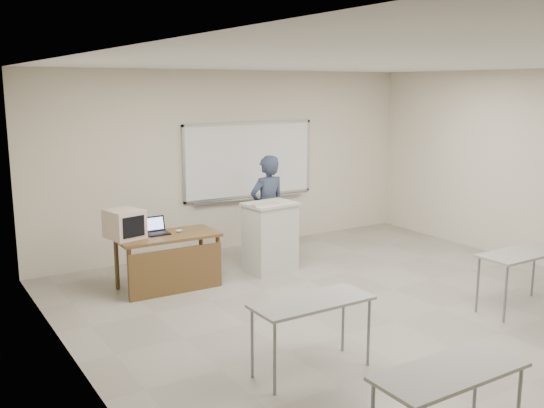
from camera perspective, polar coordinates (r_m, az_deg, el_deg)
floor at (r=7.46m, az=11.59°, el=-10.80°), size 7.00×8.00×0.01m
whiteboard at (r=10.38m, az=-2.13°, el=4.06°), size 2.48×0.10×1.31m
student_desks at (r=6.39m, az=20.29°, el=-8.59°), size 4.40×2.20×0.73m
instructor_desk at (r=8.34m, az=-9.53°, el=-4.45°), size 1.38×0.69×0.75m
podium at (r=9.06m, az=-0.17°, el=-3.11°), size 0.74×0.54×1.05m
crt_monitor at (r=8.27m, az=-13.76°, el=-1.85°), size 0.42×0.47×0.40m
laptop at (r=8.45m, az=-10.83°, el=-2.40°), size 0.31×0.28×0.23m
mouse at (r=8.50m, az=-8.75°, el=-2.49°), size 0.11×0.08×0.04m
keyboard at (r=8.78m, az=-0.63°, el=-0.02°), size 0.44×0.16×0.02m
presenter at (r=9.52m, az=-0.42°, el=-0.44°), size 0.63×0.43×1.69m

